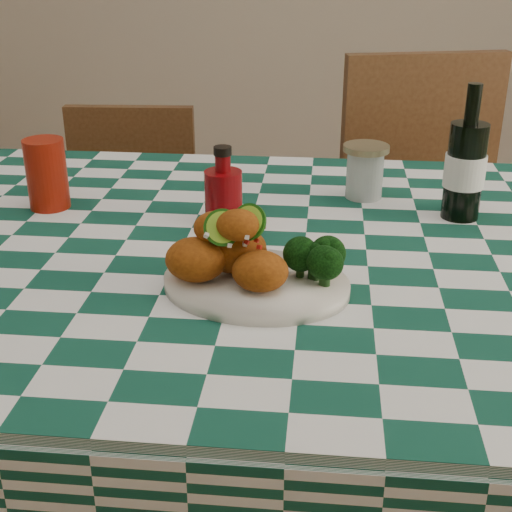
# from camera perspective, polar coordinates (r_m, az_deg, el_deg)

# --- Properties ---
(dining_table) EXTENTS (1.66, 1.06, 0.79)m
(dining_table) POSITION_cam_1_polar(r_m,az_deg,el_deg) (1.41, -0.83, -13.84)
(dining_table) COLOR #104534
(dining_table) RESTS_ON ground
(plate) EXTENTS (0.31, 0.26, 0.02)m
(plate) POSITION_cam_1_polar(r_m,az_deg,el_deg) (1.05, -0.00, -2.27)
(plate) COLOR silver
(plate) RESTS_ON dining_table
(fried_chicken_pile) EXTENTS (0.17, 0.12, 0.11)m
(fried_chicken_pile) POSITION_cam_1_polar(r_m,az_deg,el_deg) (1.03, -1.36, 0.92)
(fried_chicken_pile) COLOR #96450E
(fried_chicken_pile) RESTS_ON plate
(broccoli_side) EXTENTS (0.08, 0.08, 0.06)m
(broccoli_side) POSITION_cam_1_polar(r_m,az_deg,el_deg) (1.04, 4.33, -0.24)
(broccoli_side) COLOR black
(broccoli_side) RESTS_ON plate
(red_tumbler) EXTENTS (0.08, 0.08, 0.13)m
(red_tumbler) POSITION_cam_1_polar(r_m,az_deg,el_deg) (1.41, -16.40, 6.32)
(red_tumbler) COLOR maroon
(red_tumbler) RESTS_ON dining_table
(ketchup_bottle) EXTENTS (0.09, 0.09, 0.14)m
(ketchup_bottle) POSITION_cam_1_polar(r_m,az_deg,el_deg) (1.28, -2.64, 5.69)
(ketchup_bottle) COLOR #6C0508
(ketchup_bottle) RESTS_ON dining_table
(mason_jar) EXTENTS (0.12, 0.12, 0.11)m
(mason_jar) POSITION_cam_1_polar(r_m,az_deg,el_deg) (1.43, 8.70, 6.71)
(mason_jar) COLOR #B2BCBA
(mason_jar) RESTS_ON dining_table
(beer_bottle) EXTENTS (0.09, 0.09, 0.25)m
(beer_bottle) POSITION_cam_1_polar(r_m,az_deg,el_deg) (1.34, 16.52, 7.92)
(beer_bottle) COLOR black
(beer_bottle) RESTS_ON dining_table
(wooden_chair_left) EXTENTS (0.40, 0.41, 0.81)m
(wooden_chair_left) POSITION_cam_1_polar(r_m,az_deg,el_deg) (2.08, -10.29, -0.34)
(wooden_chair_left) COLOR #472814
(wooden_chair_left) RESTS_ON ground
(wooden_chair_right) EXTENTS (0.55, 0.56, 0.98)m
(wooden_chair_right) POSITION_cam_1_polar(r_m,az_deg,el_deg) (1.96, 14.36, 0.26)
(wooden_chair_right) COLOR #472814
(wooden_chair_right) RESTS_ON ground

